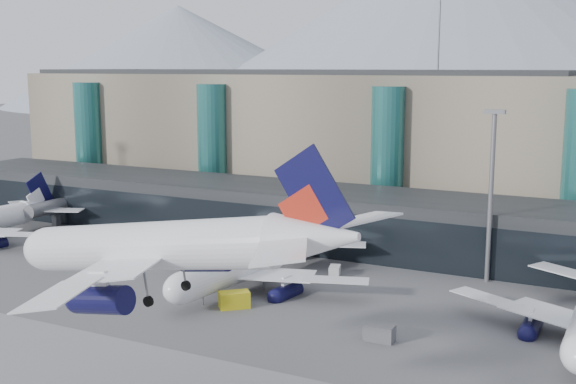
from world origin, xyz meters
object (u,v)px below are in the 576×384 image
object	(u,v)px
veh_g	(335,271)
jet_parked_mid	(261,252)
lightmast_mid	(491,186)
veh_b	(152,243)
hero_jet	(183,234)
veh_c	(379,333)
veh_h	(234,300)

from	to	relation	value
veh_g	jet_parked_mid	bearing A→B (deg)	-64.66
lightmast_mid	veh_g	world-z (taller)	lightmast_mid
lightmast_mid	veh_b	xyz separation A→B (m)	(-57.39, -5.99, -13.57)
hero_jet	veh_c	world-z (taller)	hero_jet
jet_parked_mid	veh_g	distance (m)	12.25
jet_parked_mid	veh_h	bearing A→B (deg)	-160.11
lightmast_mid	hero_jet	world-z (taller)	lightmast_mid
lightmast_mid	veh_h	xyz separation A→B (m)	(-27.53, -27.34, -13.31)
veh_b	jet_parked_mid	bearing A→B (deg)	-89.45
jet_parked_mid	veh_c	world-z (taller)	jet_parked_mid
veh_b	veh_g	size ratio (longest dim) A/B	1.08
hero_jet	veh_b	xyz separation A→B (m)	(-43.25, 51.54, -16.99)
veh_b	veh_g	world-z (taller)	veh_b
veh_b	veh_c	bearing A→B (deg)	-95.27
hero_jet	veh_g	world-z (taller)	hero_jet
veh_b	veh_h	distance (m)	36.72
jet_parked_mid	veh_c	xyz separation A→B (m)	(23.80, -14.31, -3.66)
jet_parked_mid	veh_g	world-z (taller)	jet_parked_mid
veh_c	veh_g	bearing A→B (deg)	124.57
hero_jet	veh_b	size ratio (longest dim) A/B	12.68
veh_c	veh_g	size ratio (longest dim) A/B	1.31
hero_jet	veh_b	distance (m)	69.39
jet_parked_mid	hero_jet	bearing A→B (deg)	-151.50
veh_g	veh_c	bearing A→B (deg)	17.97
jet_parked_mid	lightmast_mid	bearing A→B (deg)	-55.04
lightmast_mid	veh_b	bearing A→B (deg)	-174.05
lightmast_mid	veh_b	world-z (taller)	lightmast_mid
lightmast_mid	jet_parked_mid	world-z (taller)	lightmast_mid
lightmast_mid	veh_g	distance (m)	26.53
veh_g	veh_h	size ratio (longest dim) A/B	0.68
veh_c	veh_g	xyz separation A→B (m)	(-15.13, 22.06, -0.19)
lightmast_mid	veh_h	world-z (taller)	lightmast_mid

